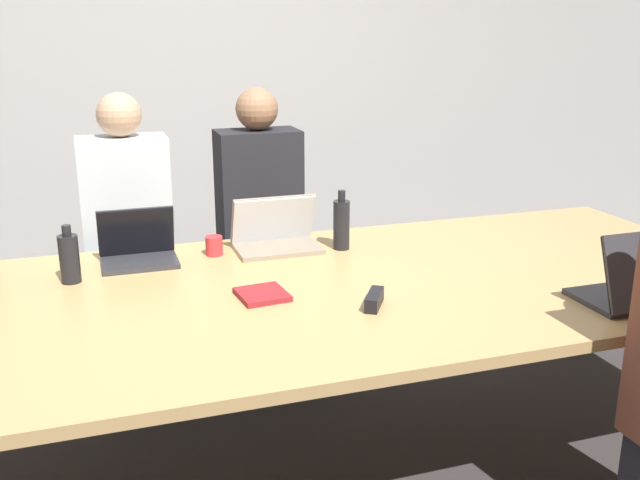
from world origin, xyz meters
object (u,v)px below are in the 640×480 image
person_far_center (260,231)px  bottle_far_center (341,224)px  laptop_far_midleft (138,247)px  laptop_far_center (276,234)px  laptop_near_right (638,284)px  cup_far_center (214,246)px  person_far_midleft (129,245)px  stapler (374,300)px  bottle_far_midleft (69,258)px

person_far_center → bottle_far_center: 0.64m
laptop_far_midleft → bottle_far_center: bottle_far_center is taller
laptop_far_center → person_far_center: 0.50m
laptop_near_right → laptop_far_midleft: bearing=-32.8°
cup_far_center → bottle_far_center: (0.54, -0.09, 0.07)m
cup_far_center → bottle_far_center: size_ratio=0.31×
cup_far_center → person_far_center: bearing=57.0°
cup_far_center → laptop_far_center: bearing=0.7°
person_far_midleft → stapler: bearing=-58.6°
laptop_far_center → person_far_midleft: bearing=142.2°
person_far_midleft → cup_far_center: size_ratio=16.75×
laptop_far_midleft → bottle_far_center: (0.85, -0.09, 0.05)m
laptop_far_midleft → laptop_far_center: size_ratio=0.84×
laptop_near_right → bottle_far_midleft: (-1.86, 0.86, 0.02)m
laptop_far_midleft → laptop_far_center: laptop_far_center is taller
bottle_far_center → person_far_midleft: bearing=147.5°
bottle_far_midleft → cup_far_center: bearing=15.7°
stapler → laptop_far_center: bearing=133.5°
person_far_midleft → bottle_far_midleft: person_far_midleft is taller
person_far_midleft → laptop_far_center: person_far_midleft is taller
laptop_near_right → person_far_midleft: (-1.61, 1.49, -0.14)m
bottle_far_midleft → cup_far_center: (0.57, 0.16, -0.06)m
laptop_far_midleft → cup_far_center: (0.31, -0.00, -0.02)m
laptop_far_center → person_far_center: (0.05, 0.48, -0.12)m
person_far_center → stapler: size_ratio=9.15×
laptop_near_right → person_far_midleft: bearing=-42.8°
person_far_midleft → bottle_far_center: (0.86, -0.55, 0.17)m
bottle_far_midleft → person_far_center: size_ratio=0.16×
bottle_far_center → stapler: bottle_far_center is taller
bottle_far_midleft → stapler: 1.16m
person_far_center → cup_far_center: (-0.32, -0.49, 0.10)m
laptop_far_center → bottle_far_midleft: bearing=-169.0°
person_far_center → bottle_far_center: bearing=-68.6°
laptop_far_midleft → person_far_center: 0.80m
person_far_midleft → bottle_far_center: person_far_midleft is taller
person_far_midleft → stapler: (0.74, -1.21, 0.08)m
laptop_near_right → laptop_far_center: (-1.01, 1.03, -0.01)m
person_far_midleft → person_far_center: bearing=2.2°
laptop_far_center → bottle_far_center: 0.29m
laptop_near_right → bottle_far_midleft: size_ratio=1.59×
person_far_midleft → bottle_far_midleft: bearing=-111.9°
bottle_far_midleft → laptop_near_right: bearing=-24.9°
person_far_midleft → bottle_far_midleft: size_ratio=6.14×
person_far_midleft → cup_far_center: bearing=-55.2°
laptop_near_right → bottle_far_center: size_ratio=1.37×
laptop_far_center → person_far_center: bearing=84.6°
laptop_far_center → stapler: bearing=-78.9°
stapler → bottle_far_midleft: bearing=-178.3°
laptop_near_right → laptop_far_midleft: 1.90m
stapler → bottle_far_center: bearing=112.0°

